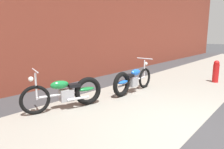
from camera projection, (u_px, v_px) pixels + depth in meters
name	position (u px, v px, depth m)	size (l,w,h in m)	color
ground_plane	(195.00, 132.00, 3.86)	(80.00, 80.00, 0.00)	#38383A
sidewalk_slab	(121.00, 110.00, 4.96)	(36.00, 3.50, 0.01)	gray
brick_building_wall	(36.00, 1.00, 6.60)	(36.00, 0.50, 5.68)	brown
motorcycle_green	(70.00, 92.00, 5.06)	(1.93, 0.87, 1.03)	black
motorcycle_blue	(131.00, 80.00, 6.39)	(2.01, 0.58, 1.03)	black
fire_hydrant	(216.00, 71.00, 7.82)	(0.22, 0.22, 0.84)	red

